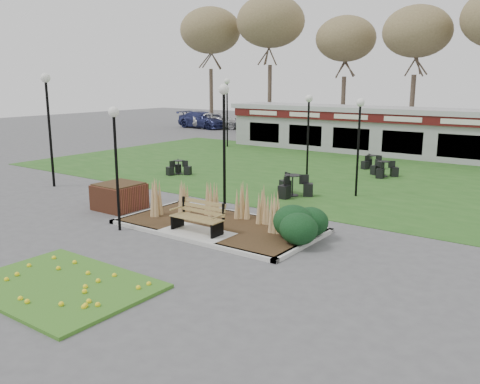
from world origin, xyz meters
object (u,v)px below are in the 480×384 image
Objects in this scene: park_bench at (199,216)px; lamp_post_mid_right at (308,119)px; car_blue at (203,120)px; lamp_post_far_left at (227,97)px; bistro_set_c at (292,189)px; bistro_set_d at (383,171)px; food_pavilion at (410,132)px; lamp_post_mid_left at (224,119)px; bistro_set_a at (371,164)px; brick_planter at (119,196)px; lamp_post_far_right at (359,126)px; bistro_set_b at (179,170)px; lamp_post_near_left at (48,105)px; lamp_post_near_right at (115,141)px; car_silver at (218,120)px; car_black at (263,123)px.

lamp_post_mid_right is (-1.16, 8.89, 2.29)m from park_bench.
park_bench is 0.31× the size of car_blue.
lamp_post_far_left is at bearing 143.17° from lamp_post_mid_right.
lamp_post_mid_right is 3.80m from bistro_set_c.
food_pavilion is at bearing 98.64° from bistro_set_d.
bistro_set_a is (1.07, 11.30, -3.00)m from lamp_post_mid_left.
brick_planter is 9.53m from lamp_post_far_right.
food_pavilion is 6.33× the size of lamp_post_far_right.
lamp_post_mid_left reaches higher than bistro_set_d.
lamp_post_far_left is 14.17m from car_blue.
park_bench is 0.37× the size of lamp_post_far_left.
lamp_post_far_left is at bearing 126.90° from lamp_post_mid_left.
bistro_set_b is (-6.14, -1.85, -2.63)m from lamp_post_mid_right.
lamp_post_mid_left is at bearing -133.78° from car_blue.
brick_planter is 1.08× the size of bistro_set_d.
lamp_post_mid_right is at bearing 39.68° from lamp_post_near_left.
bistro_set_d is at bearing 64.54° from brick_planter.
bistro_set_b is at bearing -147.76° from bistro_set_d.
brick_planter is 3.57m from lamp_post_near_right.
lamp_post_mid_left reaches higher than car_silver.
lamp_post_near_left is 1.04× the size of lamp_post_far_left.
food_pavilion is at bearing -115.04° from car_black.
car_silver is (-20.14, 12.50, 0.55)m from bistro_set_a.
bistro_set_b is at bearing -169.19° from car_silver.
bistro_set_c is (-0.13, -8.05, 0.06)m from bistro_set_a.
car_black reaches higher than car_silver.
lamp_post_mid_left is at bearing -149.88° from car_black.
car_blue is (-12.03, 24.54, -2.76)m from lamp_post_near_left.
food_pavilion is at bearing 60.08° from bistro_set_b.
brick_planter is 6.80m from bistro_set_c.
lamp_post_mid_right is 4.89m from bistro_set_d.
car_black reaches higher than car_blue.
food_pavilion is 20.94m from lamp_post_near_right.
bistro_set_c is (2.00, 7.25, -2.48)m from lamp_post_near_right.
bistro_set_c is at bearing 93.22° from park_bench.
bistro_set_d is (1.12, 12.35, -0.32)m from park_bench.
lamp_post_mid_right reaches higher than bistro_set_a.
bistro_set_a is (-0.22, -5.46, -1.23)m from food_pavilion.
lamp_post_near_right is 3.08× the size of bistro_set_b.
lamp_post_far_right is at bearing -123.46° from car_blue.
bistro_set_d is at bearing 76.54° from bistro_set_c.
lamp_post_mid_left is at bearing -164.03° from car_silver.
lamp_post_far_left is 0.99× the size of car_silver.
lamp_post_far_right reaches higher than brick_planter.
park_bench reaches higher than brick_planter.
lamp_post_near_right is 20.09m from lamp_post_far_left.
food_pavilion is 22.80m from car_blue.
bistro_set_d is at bearing 44.22° from lamp_post_near_left.
bistro_set_d is 0.28× the size of car_black.
food_pavilion reaches higher than bistro_set_a.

